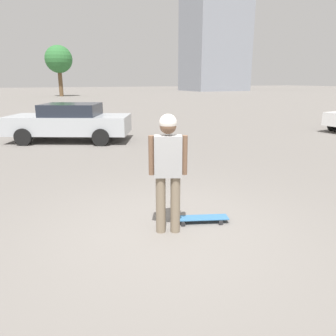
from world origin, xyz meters
name	(u,v)px	position (x,y,z in m)	size (l,w,h in m)	color
ground_plane	(168,231)	(0.00, 0.00, 0.00)	(220.00, 220.00, 0.00)	slate
person	(168,164)	(0.00, 0.00, 1.06)	(0.52, 0.34, 1.79)	#7A6B56
skateboard	(201,218)	(-0.62, -0.08, 0.07)	(0.92, 0.52, 0.08)	#336693
car_parked_near	(70,122)	(0.10, -8.56, 0.73)	(4.80, 3.63, 1.40)	#ADB2B7
building_block_distant	(216,5)	(-38.29, -58.97, 17.23)	(12.26, 10.21, 34.46)	gray
tree_distant	(59,60)	(-4.36, -45.69, 5.00)	(3.74, 3.74, 6.94)	brown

